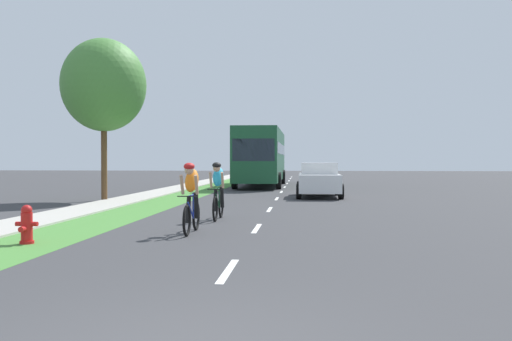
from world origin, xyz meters
The scene contains 10 objects.
ground_plane centered at (0.00, 20.00, 0.00)m, with size 120.00×120.00×0.00m, color #38383A.
grass_verge centered at (-4.28, 20.00, 0.00)m, with size 1.85×70.00×0.01m, color #478438.
sidewalk_concrete centered at (-6.04, 20.00, 0.00)m, with size 1.68×70.00×0.10m, color #B2ADA3.
lane_markings_center centered at (0.00, 24.00, 0.00)m, with size 0.12×52.71×0.01m.
fire_hydrant_red centered at (-4.28, 5.92, 0.37)m, with size 0.44×0.38×0.76m.
cyclist_lead centered at (-1.38, 7.72, 0.81)m, with size 0.42×1.72×1.58m.
cyclist_trailing centered at (-1.22, 10.56, 0.81)m, with size 0.42×1.72×1.58m.
sedan_white centered at (1.81, 20.26, 0.77)m, with size 1.98×4.30×1.52m.
bus_dark_green centered at (-1.51, 30.43, 1.98)m, with size 2.78×11.60×3.48m.
street_tree_near centered at (-6.89, 17.26, 4.64)m, with size 3.39×3.39×6.52m.
Camera 1 is at (1.10, -4.45, 1.64)m, focal length 38.86 mm.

